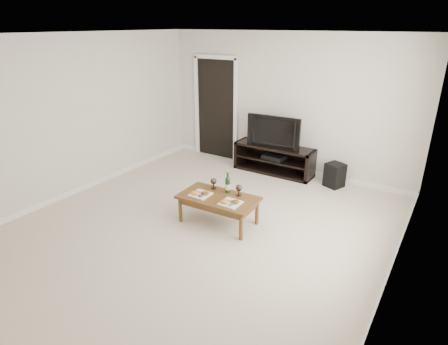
% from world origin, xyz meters
% --- Properties ---
extents(floor, '(5.50, 5.50, 0.00)m').
position_xyz_m(floor, '(0.00, 0.00, 0.00)').
color(floor, beige).
rests_on(floor, ground).
extents(back_wall, '(5.00, 0.04, 2.60)m').
position_xyz_m(back_wall, '(0.00, 2.77, 1.30)').
color(back_wall, beige).
rests_on(back_wall, ground).
extents(ceiling, '(5.00, 5.50, 0.04)m').
position_xyz_m(ceiling, '(0.00, 0.00, 2.62)').
color(ceiling, white).
rests_on(ceiling, back_wall).
extents(doorway, '(0.90, 0.02, 2.05)m').
position_xyz_m(doorway, '(-1.55, 2.73, 1.02)').
color(doorway, black).
rests_on(doorway, ground).
extents(media_console, '(1.55, 0.45, 0.55)m').
position_xyz_m(media_console, '(-0.05, 2.50, 0.28)').
color(media_console, black).
rests_on(media_console, ground).
extents(television, '(1.04, 0.20, 0.60)m').
position_xyz_m(television, '(-0.05, 2.50, 0.85)').
color(television, black).
rests_on(television, media_console).
extents(av_receiver, '(0.43, 0.34, 0.08)m').
position_xyz_m(av_receiver, '(-0.04, 2.48, 0.33)').
color(av_receiver, black).
rests_on(av_receiver, media_console).
extents(subwoofer, '(0.37, 0.37, 0.43)m').
position_xyz_m(subwoofer, '(1.15, 2.47, 0.21)').
color(subwoofer, black).
rests_on(subwoofer, ground).
extents(coffee_table, '(1.15, 0.66, 0.42)m').
position_xyz_m(coffee_table, '(0.14, 0.26, 0.21)').
color(coffee_table, brown).
rests_on(coffee_table, ground).
extents(plate_left, '(0.27, 0.27, 0.07)m').
position_xyz_m(plate_left, '(-0.11, 0.17, 0.45)').
color(plate_left, white).
rests_on(plate_left, coffee_table).
extents(plate_right, '(0.27, 0.27, 0.07)m').
position_xyz_m(plate_right, '(0.40, 0.16, 0.45)').
color(plate_right, white).
rests_on(plate_right, coffee_table).
extents(wine_bottle, '(0.07, 0.07, 0.35)m').
position_xyz_m(wine_bottle, '(0.17, 0.47, 0.59)').
color(wine_bottle, '#0E3312').
rests_on(wine_bottle, coffee_table).
extents(goblet_left, '(0.09, 0.09, 0.17)m').
position_xyz_m(goblet_left, '(-0.08, 0.45, 0.51)').
color(goblet_left, '#3B2A20').
rests_on(goblet_left, coffee_table).
extents(goblet_right, '(0.09, 0.09, 0.17)m').
position_xyz_m(goblet_right, '(0.37, 0.45, 0.51)').
color(goblet_right, '#3B2A20').
rests_on(goblet_right, coffee_table).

